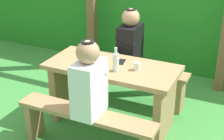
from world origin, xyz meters
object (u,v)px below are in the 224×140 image
bench_far (132,76)px  drinking_glass (137,66)px  person_white_shirt (89,81)px  bottle_left (116,62)px  cell_phone (121,62)px  picnic_table (112,84)px  bench_near (86,124)px  person_black_coat (130,41)px

bench_far → drinking_glass: (0.28, -0.59, 0.42)m
bench_far → person_white_shirt: size_ratio=1.95×
bottle_left → cell_phone: 0.25m
picnic_table → cell_phone: cell_phone is taller
bench_far → cell_phone: (0.06, -0.47, 0.39)m
bench_near → cell_phone: cell_phone is taller
person_black_coat → bottle_left: 0.71m
bottle_left → person_black_coat: bearing=100.7°
bench_far → cell_phone: cell_phone is taller
picnic_table → drinking_glass: drinking_glass is taller
picnic_table → bench_far: 0.60m
drinking_glass → cell_phone: 0.26m
bench_near → person_black_coat: bearing=91.8°
drinking_glass → person_white_shirt: bearing=-112.4°
bench_near → bottle_left: bearing=78.5°
person_white_shirt → bottle_left: size_ratio=2.86×
bench_near → person_white_shirt: 0.46m
bottle_left → picnic_table: bearing=129.7°
picnic_table → person_black_coat: person_black_coat is taller
bench_far → person_black_coat: bearing=-174.8°
drinking_glass → picnic_table: bearing=179.2°
bench_far → cell_phone: 0.61m
bench_near → bench_far: size_ratio=1.00×
bench_near → cell_phone: 0.80m
bench_near → drinking_glass: bearing=64.0°
bench_near → person_white_shirt: person_white_shirt is taller
bench_near → bench_far: 1.17m
bench_near → cell_phone: bearing=85.3°
drinking_glass → bench_near: bearing=-116.0°
bottle_left → cell_phone: (-0.04, 0.23, -0.10)m
person_white_shirt → cell_phone: 0.70m
bench_far → person_white_shirt: (0.04, -1.16, 0.46)m
bench_far → person_white_shirt: person_white_shirt is taller
bench_far → cell_phone: size_ratio=10.00×
cell_phone → bottle_left: bearing=-90.0°
bottle_left → bench_far: bearing=97.8°
bench_near → person_white_shirt: (0.04, 0.00, 0.46)m
picnic_table → bottle_left: bearing=-50.3°
person_black_coat → cell_phone: (0.09, -0.47, -0.07)m
drinking_glass → bench_far: bearing=115.7°
person_white_shirt → bottle_left: 0.47m
picnic_table → bottle_left: (0.10, -0.11, 0.32)m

